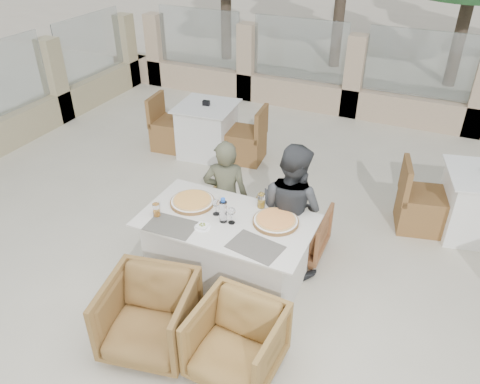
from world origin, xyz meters
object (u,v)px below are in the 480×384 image
at_px(diner_right, 291,209).
at_px(olive_dish, 202,226).
at_px(bg_table_a, 207,130).
at_px(beer_glass_right, 261,201).
at_px(pizza_left, 192,201).
at_px(armchair_far_left, 230,218).
at_px(bg_table_b, 479,204).
at_px(armchair_far_right, 299,230).
at_px(diner_left, 226,197).
at_px(armchair_near_left, 149,316).
at_px(wine_glass_near, 231,215).
at_px(beer_glass_left, 156,210).
at_px(wine_glass_centre, 216,206).
at_px(water_bottle, 223,210).
at_px(dining_table, 227,252).
at_px(pizza_right, 276,220).
at_px(armchair_near_right, 236,342).

bearing_deg(diner_right, olive_dish, 67.11).
bearing_deg(bg_table_a, beer_glass_right, -56.22).
height_order(pizza_left, armchair_far_left, pizza_left).
relative_size(pizza_left, bg_table_b, 0.26).
distance_m(armchair_far_right, bg_table_b, 2.07).
relative_size(diner_left, bg_table_b, 0.78).
xyz_separation_m(olive_dish, armchair_far_left, (-0.15, 0.88, -0.53)).
bearing_deg(armchair_near_left, wine_glass_near, 60.22).
relative_size(wine_glass_near, diner_left, 0.14).
bearing_deg(beer_glass_right, armchair_far_right, 59.24).
bearing_deg(beer_glass_left, wine_glass_centre, 27.35).
bearing_deg(beer_glass_right, armchair_far_left, 145.08).
height_order(water_bottle, beer_glass_right, water_bottle).
bearing_deg(dining_table, beer_glass_right, 57.10).
height_order(dining_table, diner_left, diner_left).
height_order(pizza_right, beer_glass_right, beer_glass_right).
relative_size(beer_glass_left, armchair_near_right, 0.19).
bearing_deg(pizza_right, bg_table_b, 45.06).
xyz_separation_m(armchair_near_left, bg_table_a, (-1.24, 3.38, 0.05)).
bearing_deg(pizza_right, wine_glass_centre, -169.54).
height_order(wine_glass_near, armchair_near_right, wine_glass_near).
relative_size(dining_table, beer_glass_left, 12.09).
bearing_deg(dining_table, beer_glass_left, -160.78).
relative_size(beer_glass_right, olive_dish, 1.31).
height_order(water_bottle, diner_right, diner_right).
relative_size(wine_glass_near, armchair_far_left, 0.31).
bearing_deg(water_bottle, beer_glass_right, 58.08).
height_order(beer_glass_left, armchair_far_right, beer_glass_left).
height_order(wine_glass_near, diner_left, diner_left).
height_order(pizza_left, diner_right, diner_right).
bearing_deg(wine_glass_centre, diner_left, 105.98).
bearing_deg(dining_table, water_bottle, -111.84).
distance_m(beer_glass_right, bg_table_b, 2.59).
bearing_deg(water_bottle, bg_table_a, 121.24).
distance_m(dining_table, pizza_right, 0.61).
relative_size(dining_table, armchair_far_left, 2.74).
relative_size(dining_table, armchair_near_left, 2.17).
distance_m(wine_glass_centre, diner_right, 0.76).
bearing_deg(armchair_far_right, dining_table, 57.77).
bearing_deg(diner_left, wine_glass_near, 101.74).
height_order(wine_glass_centre, beer_glass_right, wine_glass_centre).
distance_m(water_bottle, beer_glass_left, 0.63).
bearing_deg(wine_glass_centre, wine_glass_near, -18.77).
relative_size(armchair_near_right, bg_table_a, 0.42).
relative_size(armchair_near_left, bg_table_b, 0.45).
relative_size(wine_glass_centre, armchair_far_right, 0.30).
bearing_deg(armchair_far_left, bg_table_b, -155.09).
relative_size(pizza_right, water_bottle, 1.69).
distance_m(pizza_right, armchair_far_right, 0.82).
distance_m(water_bottle, bg_table_a, 2.90).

